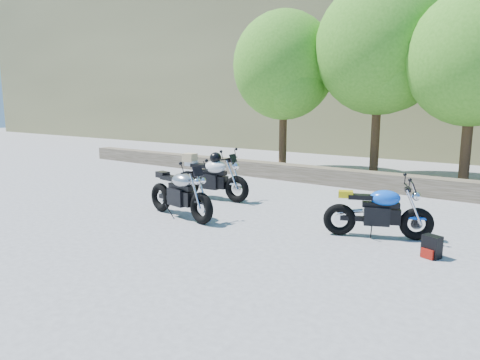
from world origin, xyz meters
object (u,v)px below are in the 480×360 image
Objects in this scene: white_bike at (211,176)px; blue_bike at (379,212)px; backpack at (431,247)px; silver_bike at (180,194)px.

white_bike is 1.21× the size of blue_bike.
silver_bike is at bearing -153.68° from backpack.
white_bike is (-0.68, 1.80, 0.08)m from silver_bike.
backpack is (4.88, 0.58, -0.34)m from silver_bike.
white_bike is at bearing 147.56° from blue_bike.
silver_bike is 1.17× the size of blue_bike.
white_bike is 4.58m from blue_bike.
blue_bike is at bearing 25.52° from silver_bike.
white_bike is at bearing -172.79° from backpack.
silver_bike is 4.93m from backpack.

